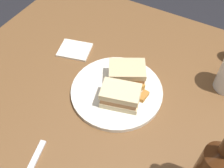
# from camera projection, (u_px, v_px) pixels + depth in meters

# --- Properties ---
(dining_table) EXTENTS (1.03, 0.95, 0.71)m
(dining_table) POSITION_uv_depth(u_px,v_px,m) (108.00, 140.00, 1.12)
(dining_table) COLOR brown
(dining_table) RESTS_ON ground
(plate) EXTENTS (0.29, 0.29, 0.01)m
(plate) POSITION_uv_depth(u_px,v_px,m) (117.00, 90.00, 0.83)
(plate) COLOR silver
(plate) RESTS_ON dining_table
(sandwich_half_left) EXTENTS (0.13, 0.10, 0.06)m
(sandwich_half_left) POSITION_uv_depth(u_px,v_px,m) (120.00, 96.00, 0.77)
(sandwich_half_left) COLOR beige
(sandwich_half_left) RESTS_ON plate
(sandwich_half_right) EXTENTS (0.14, 0.12, 0.06)m
(sandwich_half_right) POSITION_uv_depth(u_px,v_px,m) (127.00, 73.00, 0.83)
(sandwich_half_right) COLOR #CCB284
(sandwich_half_right) RESTS_ON plate
(potato_wedge_front) EXTENTS (0.05, 0.05, 0.01)m
(potato_wedge_front) POSITION_uv_depth(u_px,v_px,m) (128.00, 82.00, 0.84)
(potato_wedge_front) COLOR #B77F33
(potato_wedge_front) RESTS_ON plate
(potato_wedge_middle) EXTENTS (0.05, 0.02, 0.02)m
(potato_wedge_middle) POSITION_uv_depth(u_px,v_px,m) (139.00, 76.00, 0.85)
(potato_wedge_middle) COLOR #AD702D
(potato_wedge_middle) RESTS_ON plate
(potato_wedge_back) EXTENTS (0.04, 0.04, 0.02)m
(potato_wedge_back) POSITION_uv_depth(u_px,v_px,m) (138.00, 88.00, 0.82)
(potato_wedge_back) COLOR #B77F33
(potato_wedge_back) RESTS_ON plate
(potato_wedge_left_edge) EXTENTS (0.02, 0.04, 0.01)m
(potato_wedge_left_edge) POSITION_uv_depth(u_px,v_px,m) (143.00, 96.00, 0.80)
(potato_wedge_left_edge) COLOR #AD702D
(potato_wedge_left_edge) RESTS_ON plate
(potato_wedge_right_edge) EXTENTS (0.05, 0.05, 0.01)m
(potato_wedge_right_edge) POSITION_uv_depth(u_px,v_px,m) (133.00, 79.00, 0.84)
(potato_wedge_right_edge) COLOR #B77F33
(potato_wedge_right_edge) RESTS_ON plate
(napkin) EXTENTS (0.13, 0.11, 0.01)m
(napkin) POSITION_uv_depth(u_px,v_px,m) (75.00, 50.00, 0.95)
(napkin) COLOR silver
(napkin) RESTS_ON dining_table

